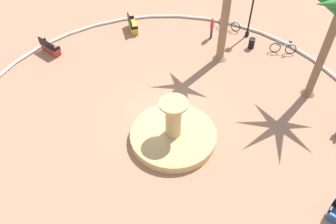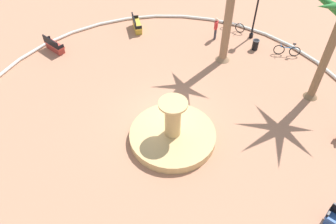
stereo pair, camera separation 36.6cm
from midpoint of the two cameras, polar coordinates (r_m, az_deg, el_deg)
ground_plane at (r=17.72m, az=-0.95°, el=-1.39°), size 80.00×80.00×0.00m
plaza_curb at (r=17.65m, az=-0.95°, el=-1.17°), size 21.92×21.92×0.20m
fountain at (r=16.60m, az=0.26°, el=-3.82°), size 4.33×4.33×2.51m
bench_southeast at (r=23.60m, az=-20.01°, el=10.26°), size 1.67×1.09×1.00m
bench_southwest at (r=24.73m, az=-6.53°, el=14.49°), size 1.25×1.63×1.00m
lamppost at (r=23.57m, az=13.88°, el=17.37°), size 0.32×0.32×3.98m
trash_bin at (r=23.31m, az=13.75°, el=11.46°), size 0.46×0.46×0.73m
bicycle_red_frame at (r=25.03m, az=10.04°, el=14.59°), size 1.67×0.62×0.94m
bicycle_by_lamppost at (r=23.36m, az=18.75°, el=10.35°), size 1.72×0.44×0.94m
person_cyclist_helmet at (r=23.57m, az=7.12°, el=14.35°), size 0.22×0.53×1.62m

